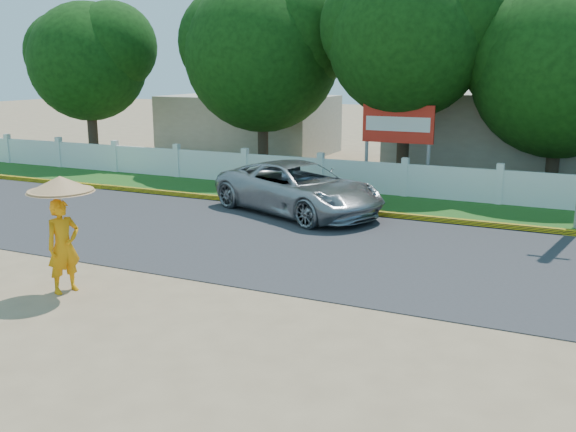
# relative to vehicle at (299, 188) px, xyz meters

# --- Properties ---
(ground) EXTENTS (120.00, 120.00, 0.00)m
(ground) POSITION_rel_vehicle_xyz_m (2.19, -7.48, -0.75)
(ground) COLOR #9E8460
(ground) RESTS_ON ground
(road) EXTENTS (60.00, 7.00, 0.02)m
(road) POSITION_rel_vehicle_xyz_m (2.19, -2.98, -0.74)
(road) COLOR #38383A
(road) RESTS_ON ground
(grass_verge) EXTENTS (60.00, 3.50, 0.03)m
(grass_verge) POSITION_rel_vehicle_xyz_m (2.19, 2.27, -0.74)
(grass_verge) COLOR #2D601E
(grass_verge) RESTS_ON ground
(curb) EXTENTS (40.00, 0.18, 0.16)m
(curb) POSITION_rel_vehicle_xyz_m (2.19, 0.57, -0.67)
(curb) COLOR yellow
(curb) RESTS_ON ground
(fence) EXTENTS (40.00, 0.10, 1.10)m
(fence) POSITION_rel_vehicle_xyz_m (2.19, 3.72, -0.20)
(fence) COLOR silver
(fence) RESTS_ON ground
(building_near) EXTENTS (10.00, 6.00, 3.20)m
(building_near) POSITION_rel_vehicle_xyz_m (5.19, 10.52, 0.85)
(building_near) COLOR #B7AD99
(building_near) RESTS_ON ground
(building_far) EXTENTS (8.00, 5.00, 2.80)m
(building_far) POSITION_rel_vehicle_xyz_m (-7.81, 11.52, 0.65)
(building_far) COLOR #B7AD99
(building_far) RESTS_ON ground
(vehicle) EXTENTS (5.97, 4.43, 1.51)m
(vehicle) POSITION_rel_vehicle_xyz_m (0.00, 0.00, 0.00)
(vehicle) COLOR #969A9D
(vehicle) RESTS_ON ground
(monk_with_parasol) EXTENTS (1.24, 1.24, 2.26)m
(monk_with_parasol) POSITION_rel_vehicle_xyz_m (-1.31, -8.03, 0.72)
(monk_with_parasol) COLOR orange
(monk_with_parasol) RESTS_ON ground
(billboard) EXTENTS (2.50, 0.13, 2.95)m
(billboard) POSITION_rel_vehicle_xyz_m (1.60, 4.81, 1.39)
(billboard) COLOR gray
(billboard) RESTS_ON ground
(tree_row) EXTENTS (37.03, 7.69, 9.28)m
(tree_row) POSITION_rel_vehicle_xyz_m (5.33, 6.70, 4.21)
(tree_row) COLOR #473828
(tree_row) RESTS_ON ground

